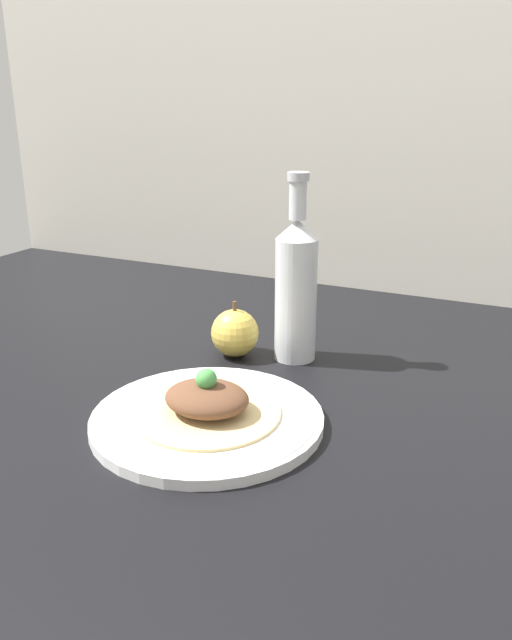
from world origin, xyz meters
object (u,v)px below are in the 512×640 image
plated_food (207,401)px  cider_bottle (296,286)px  apple (235,333)px  plate (207,418)px

plated_food → cider_bottle: (1.83, 24.67, 8.60)cm
plated_food → apple: size_ratio=2.05×
plated_food → apple: apple is taller
plate → cider_bottle: size_ratio=1.01×
plated_food → cider_bottle: cider_bottle is taller
plate → cider_bottle: (1.83, 24.67, 10.87)cm
cider_bottle → plated_food: bearing=-94.2°
plate → apple: bearing=108.3°
plated_food → apple: bearing=108.3°
cider_bottle → apple: cider_bottle is taller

